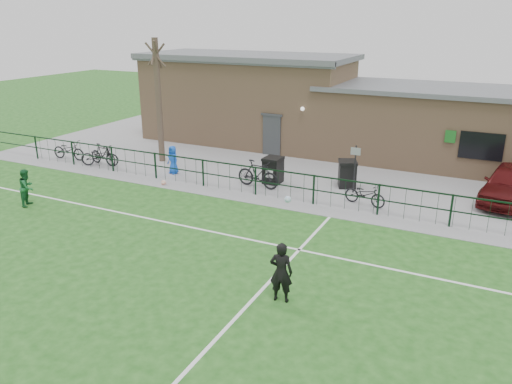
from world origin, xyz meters
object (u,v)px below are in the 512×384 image
at_px(bicycle_d, 258,174).
at_px(bicycle_e, 365,194).
at_px(bicycle_a, 69,150).
at_px(bicycle_b, 103,154).
at_px(sign_post, 355,169).
at_px(car_maroon, 510,184).
at_px(spectator_child, 173,160).
at_px(bare_tree, 159,102).
at_px(outfield_player, 27,187).
at_px(wheelie_bin_left, 273,171).
at_px(wheelie_bin_right, 347,175).
at_px(ball_ground, 164,183).
at_px(bicycle_c, 100,156).

distance_m(bicycle_d, bicycle_e, 4.63).
height_order(bicycle_a, bicycle_b, bicycle_b).
bearing_deg(sign_post, bicycle_b, -173.59).
xyz_separation_m(car_maroon, spectator_child, (-14.01, -2.71, -0.08)).
distance_m(bare_tree, car_maroon, 15.98).
xyz_separation_m(car_maroon, outfield_player, (-16.64, -8.58, -0.03)).
distance_m(wheelie_bin_left, bicycle_e, 4.41).
distance_m(bare_tree, bicycle_d, 6.83).
height_order(wheelie_bin_right, bicycle_a, wheelie_bin_right).
distance_m(wheelie_bin_right, bicycle_b, 11.89).
relative_size(wheelie_bin_left, ball_ground, 4.85).
xyz_separation_m(bicycle_b, ball_ground, (4.52, -1.26, -0.43)).
relative_size(spectator_child, outfield_player, 0.91).
bearing_deg(bicycle_d, bicycle_e, -85.72).
xyz_separation_m(wheelie_bin_left, bicycle_c, (-8.67, -1.31, -0.04)).
bearing_deg(bicycle_e, wheelie_bin_left, 89.16).
xyz_separation_m(wheelie_bin_right, sign_post, (0.46, -0.61, 0.47)).
bearing_deg(bicycle_c, outfield_player, 172.98).
bearing_deg(bicycle_a, wheelie_bin_right, -86.76).
xyz_separation_m(bicycle_c, ball_ground, (4.52, -1.03, -0.40)).
height_order(bare_tree, bicycle_d, bare_tree).
bearing_deg(bicycle_a, car_maroon, -86.34).
distance_m(sign_post, bicycle_c, 12.30).
xyz_separation_m(bicycle_d, spectator_child, (-4.41, 0.10, 0.06)).
relative_size(wheelie_bin_left, sign_post, 0.53).
xyz_separation_m(wheelie_bin_right, outfield_player, (-10.42, -7.54, 0.17)).
distance_m(car_maroon, bicycle_a, 20.42).
distance_m(bicycle_a, outfield_player, 6.57).
bearing_deg(bicycle_c, bicycle_b, -20.16).
xyz_separation_m(bare_tree, bicycle_d, (6.19, -1.64, -2.39)).
relative_size(wheelie_bin_right, outfield_player, 0.74).
height_order(bare_tree, sign_post, bare_tree).
distance_m(wheelie_bin_right, ball_ground, 7.91).
height_order(bicycle_a, outfield_player, outfield_player).
bearing_deg(car_maroon, wheelie_bin_left, -158.42).
bearing_deg(bicycle_c, sign_post, -103.24).
distance_m(sign_post, car_maroon, 5.99).
relative_size(bicycle_a, bicycle_b, 1.09).
xyz_separation_m(sign_post, bicycle_c, (-12.18, -1.61, -0.51)).
distance_m(wheelie_bin_left, car_maroon, 9.48).
distance_m(bicycle_d, spectator_child, 4.42).
distance_m(car_maroon, bicycle_d, 10.00).
relative_size(bicycle_d, outfield_player, 1.36).
distance_m(bare_tree, bicycle_a, 5.40).
height_order(bicycle_a, bicycle_c, bicycle_a).
bearing_deg(outfield_player, sign_post, -81.66).
distance_m(bare_tree, ball_ground, 4.86).
xyz_separation_m(spectator_child, ball_ground, (0.58, -1.57, -0.56)).
xyz_separation_m(bicycle_c, spectator_child, (3.93, 0.55, 0.16)).
bearing_deg(wheelie_bin_left, bicycle_e, -10.64).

